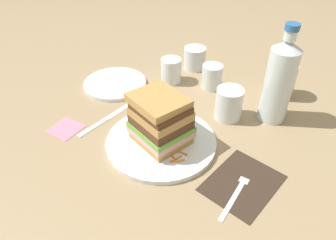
# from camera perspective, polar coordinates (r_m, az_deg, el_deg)

# --- Properties ---
(ground_plane) EXTENTS (3.00, 3.00, 0.00)m
(ground_plane) POSITION_cam_1_polar(r_m,az_deg,el_deg) (0.76, -1.47, -4.44)
(ground_plane) COLOR #9E8460
(main_plate) EXTENTS (0.26, 0.26, 0.01)m
(main_plate) POSITION_cam_1_polar(r_m,az_deg,el_deg) (0.76, -1.41, -3.81)
(main_plate) COLOR white
(main_plate) RESTS_ON ground_plane
(sandwich) EXTENTS (0.14, 0.13, 0.12)m
(sandwich) POSITION_cam_1_polar(r_m,az_deg,el_deg) (0.72, -1.51, 0.01)
(sandwich) COLOR tan
(sandwich) RESTS_ON main_plate
(carrot_shred_0) EXTENTS (0.02, 0.03, 0.00)m
(carrot_shred_0) POSITION_cam_1_polar(r_m,az_deg,el_deg) (0.80, -3.46, -0.67)
(carrot_shred_0) COLOR orange
(carrot_shred_0) RESTS_ON main_plate
(carrot_shred_1) EXTENTS (0.01, 0.02, 0.00)m
(carrot_shred_1) POSITION_cam_1_polar(r_m,az_deg,el_deg) (0.82, -4.17, 0.27)
(carrot_shred_1) COLOR orange
(carrot_shred_1) RESTS_ON main_plate
(carrot_shred_2) EXTENTS (0.01, 0.03, 0.00)m
(carrot_shred_2) POSITION_cam_1_polar(r_m,az_deg,el_deg) (0.81, -6.04, -0.78)
(carrot_shred_2) COLOR orange
(carrot_shred_2) RESTS_ON main_plate
(carrot_shred_3) EXTENTS (0.02, 0.03, 0.00)m
(carrot_shred_3) POSITION_cam_1_polar(r_m,az_deg,el_deg) (0.80, -4.29, -0.81)
(carrot_shred_3) COLOR orange
(carrot_shred_3) RESTS_ON main_plate
(carrot_shred_4) EXTENTS (0.02, 0.01, 0.00)m
(carrot_shred_4) POSITION_cam_1_polar(r_m,az_deg,el_deg) (0.79, -4.82, -1.48)
(carrot_shred_4) COLOR orange
(carrot_shred_4) RESTS_ON main_plate
(carrot_shred_5) EXTENTS (0.02, 0.02, 0.00)m
(carrot_shred_5) POSITION_cam_1_polar(r_m,az_deg,el_deg) (0.81, -4.62, -0.25)
(carrot_shred_5) COLOR orange
(carrot_shred_5) RESTS_ON main_plate
(carrot_shred_6) EXTENTS (0.02, 0.01, 0.00)m
(carrot_shred_6) POSITION_cam_1_polar(r_m,az_deg,el_deg) (0.72, 2.71, -5.93)
(carrot_shred_6) COLOR orange
(carrot_shred_6) RESTS_ON main_plate
(carrot_shred_7) EXTENTS (0.01, 0.02, 0.00)m
(carrot_shred_7) POSITION_cam_1_polar(r_m,az_deg,el_deg) (0.70, 2.19, -7.29)
(carrot_shred_7) COLOR orange
(carrot_shred_7) RESTS_ON main_plate
(carrot_shred_8) EXTENTS (0.03, 0.01, 0.00)m
(carrot_shred_8) POSITION_cam_1_polar(r_m,az_deg,el_deg) (0.72, 0.58, -6.32)
(carrot_shred_8) COLOR orange
(carrot_shred_8) RESTS_ON main_plate
(carrot_shred_9) EXTENTS (0.01, 0.02, 0.00)m
(carrot_shred_9) POSITION_cam_1_polar(r_m,az_deg,el_deg) (0.71, 1.03, -7.18)
(carrot_shred_9) COLOR orange
(carrot_shred_9) RESTS_ON main_plate
(carrot_shred_10) EXTENTS (0.01, 0.03, 0.00)m
(carrot_shred_10) POSITION_cam_1_polar(r_m,az_deg,el_deg) (0.71, 1.54, -7.02)
(carrot_shred_10) COLOR orange
(carrot_shred_10) RESTS_ON main_plate
(napkin_dark) EXTENTS (0.13, 0.17, 0.00)m
(napkin_dark) POSITION_cam_1_polar(r_m,az_deg,el_deg) (0.70, 13.21, -10.91)
(napkin_dark) COLOR #38281E
(napkin_dark) RESTS_ON ground_plane
(fork) EXTENTS (0.03, 0.17, 0.00)m
(fork) POSITION_cam_1_polar(r_m,az_deg,el_deg) (0.68, 12.53, -11.97)
(fork) COLOR silver
(fork) RESTS_ON napkin_dark
(knife) EXTENTS (0.02, 0.20, 0.00)m
(knife) POSITION_cam_1_polar(r_m,az_deg,el_deg) (0.85, -10.93, 0.28)
(knife) COLOR silver
(knife) RESTS_ON ground_plane
(juice_glass) EXTENTS (0.07, 0.07, 0.09)m
(juice_glass) POSITION_cam_1_polar(r_m,az_deg,el_deg) (0.84, 10.80, 2.60)
(juice_glass) COLOR white
(juice_glass) RESTS_ON ground_plane
(water_bottle) EXTENTS (0.07, 0.07, 0.26)m
(water_bottle) POSITION_cam_1_polar(r_m,az_deg,el_deg) (0.83, 19.32, 6.71)
(water_bottle) COLOR silver
(water_bottle) RESTS_ON ground_plane
(empty_tumbler_0) EXTENTS (0.07, 0.07, 0.07)m
(empty_tumbler_0) POSITION_cam_1_polar(r_m,az_deg,el_deg) (1.06, 4.80, 11.00)
(empty_tumbler_0) COLOR silver
(empty_tumbler_0) RESTS_ON ground_plane
(empty_tumbler_1) EXTENTS (0.06, 0.06, 0.07)m
(empty_tumbler_1) POSITION_cam_1_polar(r_m,az_deg,el_deg) (0.98, 0.55, 8.90)
(empty_tumbler_1) COLOR silver
(empty_tumbler_1) RESTS_ON ground_plane
(empty_tumbler_2) EXTENTS (0.06, 0.06, 0.07)m
(empty_tumbler_2) POSITION_cam_1_polar(r_m,az_deg,el_deg) (0.96, 7.87, 7.71)
(empty_tumbler_2) COLOR silver
(empty_tumbler_2) RESTS_ON ground_plane
(empty_tumbler_3) EXTENTS (0.07, 0.07, 0.10)m
(empty_tumbler_3) POSITION_cam_1_polar(r_m,az_deg,el_deg) (0.96, 19.90, 6.68)
(empty_tumbler_3) COLOR silver
(empty_tumbler_3) RESTS_ON ground_plane
(side_plate) EXTENTS (0.19, 0.19, 0.01)m
(side_plate) POSITION_cam_1_polar(r_m,az_deg,el_deg) (0.99, -9.47, 6.47)
(side_plate) COLOR white
(side_plate) RESTS_ON ground_plane
(napkin_pink) EXTENTS (0.08, 0.08, 0.00)m
(napkin_pink) POSITION_cam_1_polar(r_m,az_deg,el_deg) (0.85, -17.83, -1.47)
(napkin_pink) COLOR pink
(napkin_pink) RESTS_ON ground_plane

